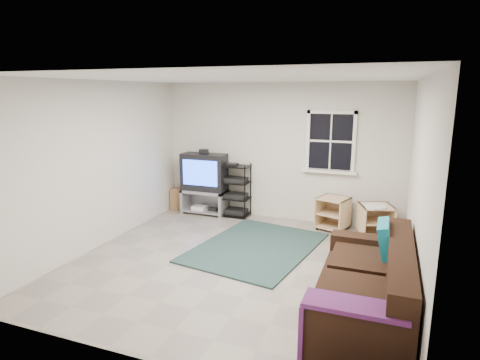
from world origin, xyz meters
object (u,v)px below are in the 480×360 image
at_px(side_table_left, 334,212).
at_px(side_table_right, 375,218).
at_px(sofa, 367,293).
at_px(av_rack, 236,194).
at_px(tv_unit, 204,179).

height_order(side_table_left, side_table_right, side_table_right).
xyz_separation_m(side_table_left, side_table_right, (0.71, -0.17, 0.02)).
xyz_separation_m(side_table_right, sofa, (0.04, -2.77, 0.01)).
distance_m(av_rack, side_table_left, 1.92).
height_order(av_rack, side_table_left, av_rack).
bearing_deg(side_table_left, side_table_right, -13.80).
height_order(tv_unit, side_table_left, tv_unit).
bearing_deg(sofa, av_rack, 131.42).
distance_m(side_table_right, sofa, 2.77).
height_order(av_rack, sofa, av_rack).
relative_size(tv_unit, side_table_left, 2.12).
distance_m(av_rack, sofa, 4.02).
bearing_deg(av_rack, tv_unit, -177.07).
relative_size(tv_unit, side_table_right, 2.04).
relative_size(tv_unit, av_rack, 1.24).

